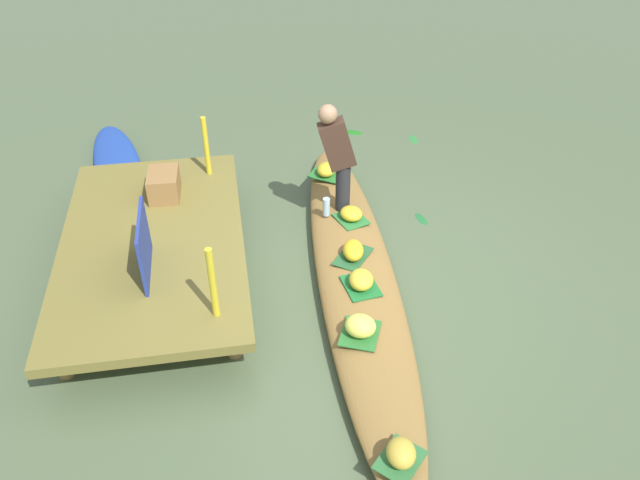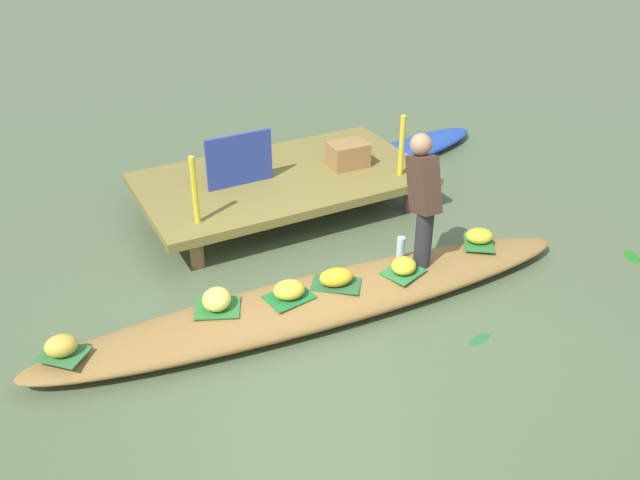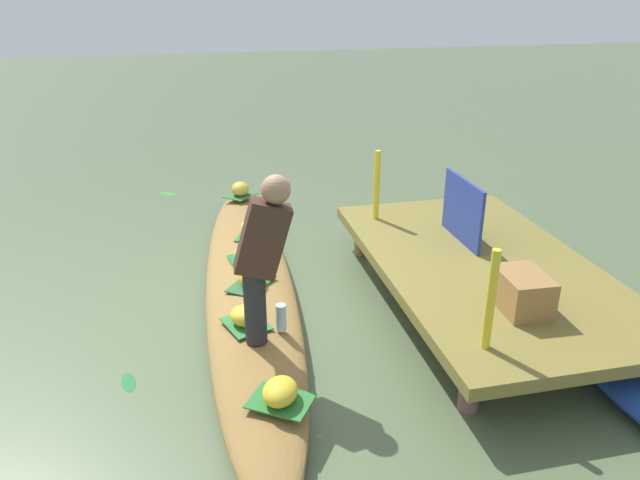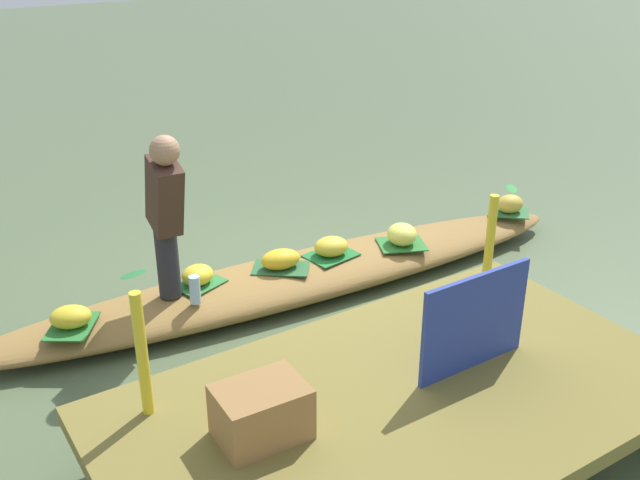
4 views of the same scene
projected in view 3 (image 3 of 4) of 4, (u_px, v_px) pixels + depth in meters
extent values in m
plane|color=#516242|center=(250.00, 300.00, 5.47)|extent=(40.00, 40.00, 0.00)
cube|color=olive|center=(484.00, 267.00, 5.24)|extent=(3.20, 1.80, 0.10)
cylinder|color=olive|center=(361.00, 240.00, 6.32)|extent=(0.14, 0.14, 0.32)
cylinder|color=brown|center=(470.00, 389.00, 4.03)|extent=(0.14, 0.14, 0.32)
cylinder|color=olive|center=(488.00, 228.00, 6.61)|extent=(0.14, 0.14, 0.32)
ellipsoid|color=olive|center=(250.00, 288.00, 5.43)|extent=(5.21, 1.10, 0.24)
cube|color=#2E7A38|center=(246.00, 324.00, 4.63)|extent=(0.43, 0.39, 0.01)
ellipsoid|color=yellow|center=(246.00, 316.00, 4.60)|extent=(0.33, 0.32, 0.14)
cube|color=#2D7330|center=(255.00, 235.00, 6.22)|extent=(0.48, 0.44, 0.01)
ellipsoid|color=#E9E459|center=(254.00, 227.00, 6.19)|extent=(0.35, 0.36, 0.18)
cube|color=#326F39|center=(241.00, 195.00, 7.36)|extent=(0.44, 0.44, 0.01)
ellipsoid|color=gold|center=(240.00, 189.00, 7.33)|extent=(0.28, 0.24, 0.17)
cube|color=#2A7430|center=(280.00, 401.00, 3.78)|extent=(0.45, 0.47, 0.01)
ellipsoid|color=gold|center=(280.00, 391.00, 3.75)|extent=(0.34, 0.31, 0.15)
cube|color=#2A5E33|center=(251.00, 284.00, 5.23)|extent=(0.51, 0.48, 0.01)
ellipsoid|color=yellow|center=(250.00, 276.00, 5.20)|extent=(0.34, 0.26, 0.15)
cube|color=#1F7031|center=(247.00, 261.00, 5.65)|extent=(0.43, 0.35, 0.01)
ellipsoid|color=gold|center=(247.00, 254.00, 5.62)|extent=(0.32, 0.28, 0.16)
cylinder|color=#28282D|center=(255.00, 307.00, 4.32)|extent=(0.16, 0.16, 0.55)
cube|color=#422B20|center=(263.00, 239.00, 4.12)|extent=(0.21, 0.42, 0.58)
sphere|color=#9E7556|center=(276.00, 190.00, 4.00)|extent=(0.20, 0.20, 0.20)
cylinder|color=#B0D2E9|center=(281.00, 317.00, 4.52)|extent=(0.08, 0.08, 0.21)
cube|color=#273A93|center=(462.00, 210.00, 5.55)|extent=(0.76, 0.03, 0.59)
cylinder|color=yellow|center=(377.00, 185.00, 6.03)|extent=(0.06, 0.06, 0.70)
cylinder|color=yellow|center=(491.00, 300.00, 3.88)|extent=(0.06, 0.06, 0.70)
cube|color=olive|center=(522.00, 292.00, 4.43)|extent=(0.45, 0.34, 0.28)
ellipsoid|color=#378E3A|center=(168.00, 193.00, 8.17)|extent=(0.26, 0.29, 0.01)
ellipsoid|color=#256A33|center=(128.00, 382.00, 4.35)|extent=(0.26, 0.14, 0.01)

